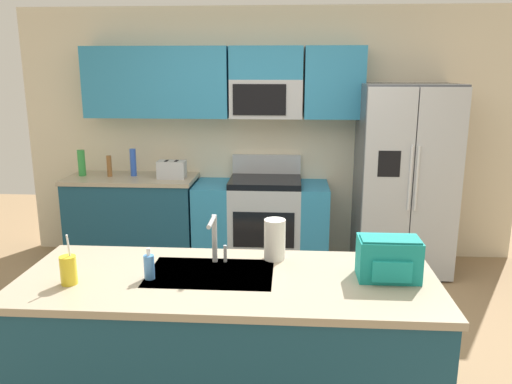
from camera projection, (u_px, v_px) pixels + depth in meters
The scene contains 15 objects.
ground_plane at pixel (254, 355), 3.62m from camera, with size 9.00×9.00×0.00m, color #997A56.
kitchen_wall_unit at pixel (254, 119), 5.31m from camera, with size 5.20×0.43×2.60m.
back_counter at pixel (134, 218), 5.35m from camera, with size 1.33×0.63×0.90m.
range_oven at pixel (261, 222), 5.27m from camera, with size 1.36×0.61×1.10m.
refrigerator at pixel (404, 180), 5.00m from camera, with size 0.90×0.76×1.85m.
island_counter at pixel (229, 352), 2.82m from camera, with size 2.24×0.87×0.90m.
toaster at pixel (172, 170), 5.15m from camera, with size 0.28×0.16×0.18m.
pepper_mill at pixel (109, 166), 5.24m from camera, with size 0.05×0.05×0.22m, color brown.
bottle_green at pixel (82, 163), 5.27m from camera, with size 0.08×0.08×0.27m, color green.
bottle_blue at pixel (133, 162), 5.26m from camera, with size 0.06×0.06×0.28m, color blue.
sink_faucet at pixel (215, 235), 2.87m from camera, with size 0.08×0.21×0.28m.
drink_cup_yellow at pixel (68, 270), 2.62m from camera, with size 0.08×0.08×0.27m.
soap_dispenser at pixel (149, 267), 2.68m from camera, with size 0.06×0.06×0.17m.
paper_towel_roll at pixel (275, 239), 2.95m from camera, with size 0.12×0.12×0.24m, color white.
backpack at pixel (389, 258), 2.67m from camera, with size 0.32×0.22×0.23m.
Camera 1 is at (0.23, -3.24, 1.98)m, focal length 35.71 mm.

